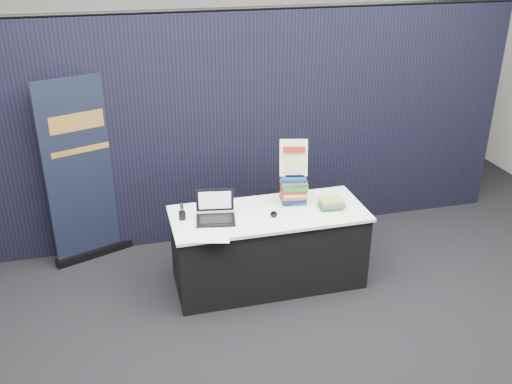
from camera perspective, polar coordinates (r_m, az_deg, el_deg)
The scene contains 15 objects.
floor at distance 5.20m, azimuth 2.89°, elevation -12.13°, with size 8.00×8.00×0.00m, color black.
wall_back at distance 8.16m, azimuth -5.47°, elevation 15.15°, with size 8.00×0.02×3.50m, color #B9B8AF.
drape_partition at distance 6.01m, azimuth -1.41°, elevation 6.22°, with size 6.00×0.08×2.40m, color black.
display_table at distance 5.42m, azimuth 1.25°, elevation -5.56°, with size 1.80×0.75×0.75m.
laptop at distance 5.11m, azimuth -4.17°, elevation -2.09°, with size 0.38×0.33×0.26m.
mouse at distance 5.18m, azimuth 1.79°, elevation -2.21°, with size 0.07×0.11×0.03m, color black.
brochure_left at distance 4.84m, azimuth -4.24°, elevation -4.55°, with size 0.27×0.19×0.00m, color white.
brochure_mid at distance 5.09m, azimuth -4.19°, elevation -2.95°, with size 0.26×0.18×0.00m, color white.
brochure_right at distance 5.11m, azimuth -4.26°, elevation -2.85°, with size 0.34×0.24×0.00m, color white.
pen_cup at distance 5.14m, azimuth -7.38°, elevation -2.35°, with size 0.06×0.06×0.08m, color black.
book_stack_tall at distance 5.38m, azimuth 3.80°, elevation 0.26°, with size 0.25×0.20×0.27m.
book_stack_short at distance 5.34m, azimuth 7.52°, elevation -1.15°, with size 0.24×0.19×0.09m.
info_sign at distance 5.28m, azimuth 3.79°, elevation 3.39°, with size 0.27×0.16×0.35m.
pullup_banner at distance 5.89m, azimuth -16.71°, elevation 0.95°, with size 0.79×0.38×1.89m.
stacking_chair at distance 6.22m, azimuth 3.25°, elevation 0.24°, with size 0.56×0.57×0.96m.
Camera 1 is at (-1.29, -3.94, 3.14)m, focal length 40.00 mm.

